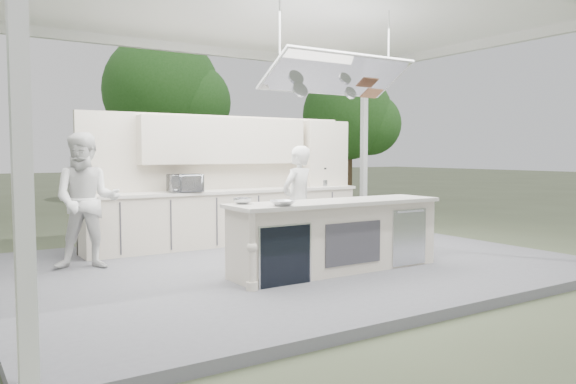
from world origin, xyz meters
TOP-DOWN VIEW (x-y plane):
  - ground at (0.00, 0.00)m, footprint 90.00×90.00m
  - stage_deck at (0.00, 0.00)m, footprint 8.00×6.00m
  - tent at (0.00, -0.01)m, footprint 8.20×6.20m
  - demo_island at (0.18, -0.91)m, footprint 3.10×0.79m
  - back_counter at (0.00, 1.90)m, footprint 5.08×0.72m
  - back_wall_unit at (0.44, 2.11)m, footprint 5.05×0.48m
  - tree_cluster at (-0.16, 9.77)m, footprint 19.55×9.40m
  - head_chef at (0.37, 0.31)m, footprint 0.72×0.58m
  - sous_chef at (-2.60, 1.05)m, footprint 1.10×0.98m
  - toaster_oven at (-0.90, 1.70)m, footprint 0.55×0.40m
  - bowl_large at (-0.82, -1.15)m, footprint 0.29×0.29m
  - bowl_small at (-1.10, -0.65)m, footprint 0.30×0.30m

SIDE VIEW (x-z plane):
  - ground at x=0.00m, z-range 0.00..0.00m
  - stage_deck at x=0.00m, z-range 0.00..0.12m
  - demo_island at x=0.18m, z-range 0.12..1.07m
  - back_counter at x=0.00m, z-range 0.12..1.07m
  - head_chef at x=0.37m, z-range 0.12..1.82m
  - sous_chef at x=-2.60m, z-range 0.12..1.99m
  - bowl_large at x=-0.82m, z-range 1.07..1.14m
  - bowl_small at x=-1.10m, z-range 1.07..1.14m
  - toaster_oven at x=-0.90m, z-range 1.07..1.36m
  - back_wall_unit at x=0.44m, z-range 0.45..2.70m
  - tree_cluster at x=-0.16m, z-range 0.36..6.21m
  - tent at x=0.00m, z-range 1.78..5.64m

